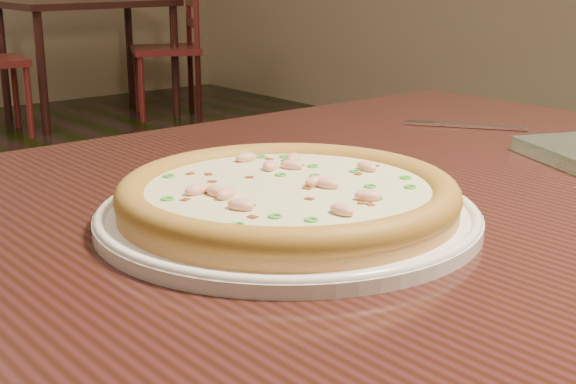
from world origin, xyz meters
TOP-DOWN VIEW (x-y plane):
  - hero_table at (0.35, -0.47)m, footprint 1.20×0.80m
  - plate at (0.23, -0.52)m, footprint 0.35×0.35m
  - pizza at (0.23, -0.52)m, footprint 0.31×0.31m
  - fork at (0.71, -0.35)m, footprint 0.11×0.16m
  - bg_table_right at (2.08, 3.74)m, footprint 1.00×0.70m
  - chair_d at (2.55, 3.47)m, footprint 0.56×0.56m

SIDE VIEW (x-z plane):
  - chair_d at x=2.55m, z-range -0.04..0.91m
  - hero_table at x=0.35m, z-range 0.28..1.03m
  - bg_table_right at x=2.08m, z-range 0.28..1.03m
  - fork at x=0.71m, z-range 0.75..0.75m
  - plate at x=0.23m, z-range 0.75..0.77m
  - pizza at x=0.23m, z-range 0.76..0.79m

